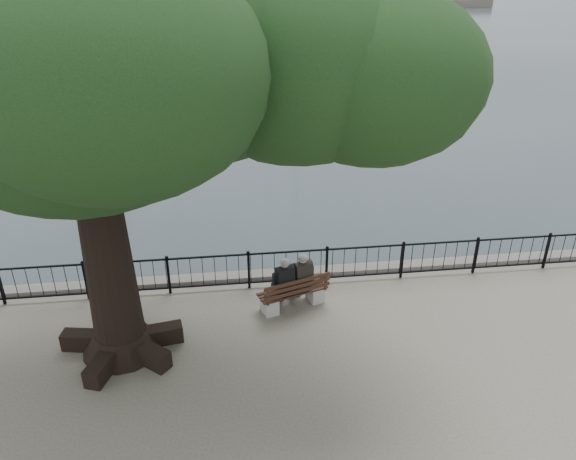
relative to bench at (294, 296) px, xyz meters
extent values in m
cube|color=#53504B|center=(-0.01, 1.48, -0.81)|extent=(200.00, 0.40, 1.20)
cube|color=black|center=(-0.01, 0.98, 0.67)|extent=(22.00, 0.04, 0.04)
cube|color=black|center=(-0.01, 0.98, -0.16)|extent=(22.00, 0.04, 0.04)
cube|color=gray|center=(-0.60, -0.16, -0.12)|extent=(0.45, 0.51, 0.39)
cube|color=gray|center=(0.57, 0.23, -0.12)|extent=(0.45, 0.51, 0.39)
cube|color=black|center=(-0.01, 0.04, 0.11)|extent=(1.77, 0.99, 0.04)
cube|color=black|center=(0.07, -0.21, 0.40)|extent=(1.63, 0.57, 0.38)
cube|color=black|center=(-0.25, -0.03, 0.23)|extent=(0.41, 0.38, 0.23)
cube|color=black|center=(-0.21, -0.13, 0.59)|extent=(0.47, 0.35, 0.57)
sphere|color=tan|center=(-0.22, -0.09, 0.98)|extent=(0.22, 0.22, 0.22)
ellipsoid|color=slate|center=(-0.22, -0.12, 1.02)|extent=(0.23, 0.23, 0.19)
cube|color=black|center=(-0.33, 0.23, -0.10)|extent=(0.42, 0.49, 0.43)
cube|color=black|center=(0.20, 0.12, 0.23)|extent=(0.41, 0.38, 0.23)
cube|color=black|center=(0.23, 0.02, 0.59)|extent=(0.47, 0.35, 0.57)
sphere|color=tan|center=(0.22, 0.05, 0.98)|extent=(0.22, 0.22, 0.22)
ellipsoid|color=slate|center=(0.23, 0.03, 1.02)|extent=(0.23, 0.23, 0.19)
cube|color=black|center=(0.11, 0.38, -0.10)|extent=(0.42, 0.49, 0.43)
cone|color=black|center=(-3.90, -1.13, -0.06)|extent=(1.71, 1.71, 0.50)
cone|color=black|center=(-3.90, -1.13, 2.70)|extent=(1.10, 1.10, 6.02)
ellipsoid|color=black|center=(-3.90, -1.13, 5.50)|extent=(5.82, 5.82, 4.54)
ellipsoid|color=black|center=(-1.99, -0.73, 5.90)|extent=(5.22, 5.22, 4.07)
ellipsoid|color=black|center=(-0.09, -1.03, 5.70)|extent=(4.61, 4.61, 3.60)
ellipsoid|color=black|center=(1.22, -1.43, 5.50)|extent=(4.01, 4.01, 3.13)
ellipsoid|color=black|center=(-4.80, 0.68, 6.11)|extent=(4.61, 4.61, 3.60)
ellipsoid|color=black|center=(-3.00, -2.83, 5.90)|extent=(4.61, 4.61, 3.60)
ellipsoid|color=black|center=(-1.19, 0.28, 6.31)|extent=(4.41, 4.41, 3.44)
cube|color=#53504B|center=(-18.01, 60.48, -0.71)|extent=(9.35, 9.35, 1.40)
cube|color=#53504B|center=(1.99, 48.48, -0.71)|extent=(6.26, 6.26, 1.40)
cube|color=gray|center=(1.99, 48.48, 1.87)|extent=(2.29, 2.71, 4.17)
cube|color=silver|center=(-9.08, 15.91, -1.21)|extent=(3.27, 6.44, 0.69)
cube|color=silver|center=(-9.08, 15.91, -0.71)|extent=(1.87, 2.77, 0.52)
cylinder|color=#B6B7C4|center=(-9.08, 15.56, 4.93)|extent=(0.14, 0.14, 11.70)
cube|color=silver|center=(-4.13, 19.13, -1.21)|extent=(3.50, 5.53, 0.60)
cube|color=silver|center=(-4.13, 19.13, -0.71)|extent=(1.87, 2.45, 0.45)
cylinder|color=#B6B7C4|center=(-4.13, 18.83, 4.54)|extent=(0.12, 0.12, 10.90)
cube|color=silver|center=(2.44, 17.99, -1.21)|extent=(1.87, 5.10, 0.55)
cube|color=silver|center=(2.44, 17.99, -0.71)|extent=(1.21, 2.12, 0.42)
cylinder|color=#B6B7C4|center=(2.44, 17.72, 3.64)|extent=(0.11, 0.11, 9.11)
cube|color=silver|center=(-9.39, 29.74, -1.21)|extent=(3.14, 5.20, 0.56)
cube|color=silver|center=(-9.39, 29.74, -0.71)|extent=(1.70, 2.29, 0.42)
cube|color=silver|center=(2.08, 29.83, -1.21)|extent=(1.97, 5.31, 0.58)
cube|color=silver|center=(2.08, 29.83, -0.71)|extent=(1.27, 2.21, 0.43)
cylinder|color=#B6B7C4|center=(2.08, 29.54, 3.65)|extent=(0.12, 0.12, 9.14)
cube|color=silver|center=(10.95, 38.29, -1.21)|extent=(3.30, 5.13, 0.56)
cube|color=silver|center=(10.95, 38.29, -0.71)|extent=(1.76, 2.27, 0.42)
cube|color=silver|center=(-3.87, 37.23, -1.21)|extent=(2.36, 4.96, 0.53)
cube|color=silver|center=(-3.87, 37.23, -0.71)|extent=(1.38, 2.12, 0.40)
cube|color=#585245|center=(24.99, 78.48, -0.81)|extent=(30.00, 8.00, 1.20)
camera|label=1|loc=(-1.51, -11.18, 7.62)|focal=35.00mm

